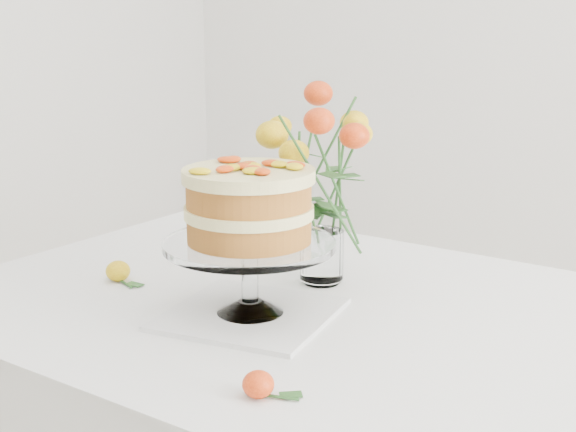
# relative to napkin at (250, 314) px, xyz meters

# --- Properties ---
(table) EXTENTS (1.43, 0.93, 0.76)m
(table) POSITION_rel_napkin_xyz_m (0.10, 0.11, -0.09)
(table) COLOR tan
(table) RESTS_ON ground
(napkin) EXTENTS (0.31, 0.31, 0.01)m
(napkin) POSITION_rel_napkin_xyz_m (0.00, 0.00, 0.00)
(napkin) COLOR silver
(napkin) RESTS_ON table
(cake_stand) EXTENTS (0.29, 0.29, 0.26)m
(cake_stand) POSITION_rel_napkin_xyz_m (0.00, -0.00, 0.18)
(cake_stand) COLOR white
(cake_stand) RESTS_ON napkin
(rose_vase) EXTENTS (0.36, 0.36, 0.42)m
(rose_vase) POSITION_rel_napkin_xyz_m (0.00, 0.22, 0.24)
(rose_vase) COLOR white
(rose_vase) RESTS_ON table
(loose_rose_near) EXTENTS (0.08, 0.05, 0.04)m
(loose_rose_near) POSITION_rel_napkin_xyz_m (-0.32, 0.01, 0.02)
(loose_rose_near) COLOR yellow
(loose_rose_near) RESTS_ON table
(loose_rose_far) EXTENTS (0.08, 0.04, 0.04)m
(loose_rose_far) POSITION_rel_napkin_xyz_m (0.19, -0.23, 0.01)
(loose_rose_far) COLOR #BA2609
(loose_rose_far) RESTS_ON table
(stray_petal_a) EXTENTS (0.03, 0.02, 0.00)m
(stray_petal_a) POSITION_rel_napkin_xyz_m (-0.02, 0.01, -0.00)
(stray_petal_a) COLOR yellow
(stray_petal_a) RESTS_ON table
(stray_petal_b) EXTENTS (0.03, 0.02, 0.00)m
(stray_petal_b) POSITION_rel_napkin_xyz_m (0.08, -0.03, -0.00)
(stray_petal_b) COLOR yellow
(stray_petal_b) RESTS_ON table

